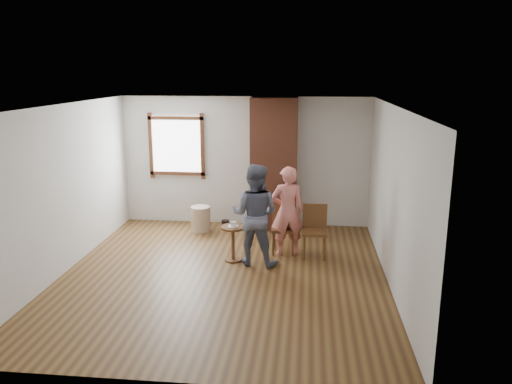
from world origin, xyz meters
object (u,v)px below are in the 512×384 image
dining_chair_right (315,228)px  side_table (233,238)px  dining_chair_left (284,224)px  man (255,215)px  person_pink (287,211)px  stoneware_crock (201,219)px

dining_chair_right → side_table: (-1.35, -0.39, -0.09)m
dining_chair_left → man: (-0.44, -0.60, 0.34)m
dining_chair_right → person_pink: size_ratio=0.57×
stoneware_crock → side_table: side_table is taller
dining_chair_right → man: (-0.98, -0.46, 0.33)m
man → dining_chair_left: bearing=-114.9°
stoneware_crock → side_table: bearing=-60.1°
stoneware_crock → person_pink: bearing=-32.6°
stoneware_crock → man: size_ratio=0.30×
dining_chair_right → man: 1.13m
person_pink → dining_chair_left: bearing=-77.4°
man → dining_chair_right: bearing=-143.9°
side_table → man: bearing=-10.5°
person_pink → dining_chair_right: bearing=165.8°
man → person_pink: (0.51, 0.47, -0.06)m
person_pink → man: bearing=29.6°
side_table → person_pink: 1.03m
stoneware_crock → man: bearing=-51.9°
side_table → man: (0.37, -0.07, 0.43)m
stoneware_crock → man: man is taller
dining_chair_left → person_pink: 0.32m
dining_chair_left → side_table: dining_chair_left is taller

